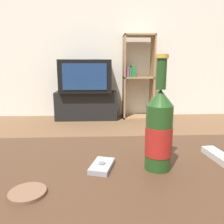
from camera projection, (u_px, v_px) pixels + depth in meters
back_wall at (102, 33)px, 3.39m from camera, size 8.00×0.05×2.60m
coffee_table at (114, 197)px, 0.60m from camera, size 1.19×0.61×0.49m
tv_stand at (87, 105)px, 3.34m from camera, size 0.92×0.37×0.42m
television at (86, 76)px, 3.25m from camera, size 0.74×0.54×0.46m
bookshelf at (137, 77)px, 3.34m from camera, size 0.46×0.30×1.25m
beer_bottle at (159, 131)px, 0.58m from camera, size 0.07×0.07×0.31m
cell_phone at (102, 166)px, 0.60m from camera, size 0.08×0.11×0.02m
remote_control at (222, 159)px, 0.64m from camera, size 0.05×0.17×0.02m
coaster at (28, 193)px, 0.48m from camera, size 0.08×0.08×0.01m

